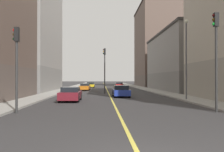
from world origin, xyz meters
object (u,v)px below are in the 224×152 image
at_px(traffic_light_left_near, 216,48).
at_px(street_lamp_left_near, 186,51).
at_px(traffic_light_right_near, 16,57).
at_px(car_yellow, 91,85).
at_px(building_right_midblock, 22,29).
at_px(building_left_far, 159,47).
at_px(car_maroon, 71,94).
at_px(car_blue, 121,91).
at_px(car_red, 119,85).
at_px(building_left_mid, 189,62).
at_px(car_orange, 85,87).
at_px(traffic_light_median_far, 105,65).

relative_size(traffic_light_left_near, street_lamp_left_near, 0.82).
xyz_separation_m(traffic_light_right_near, car_yellow, (2.68, 46.90, -2.92)).
bearing_deg(street_lamp_left_near, building_right_midblock, 137.96).
bearing_deg(building_left_far, car_yellow, -154.84).
bearing_deg(building_right_midblock, car_maroon, -61.90).
distance_m(car_blue, car_red, 35.01).
bearing_deg(car_yellow, building_left_mid, -41.74).
xyz_separation_m(building_left_far, car_red, (-11.47, -6.43, -10.53)).
relative_size(building_right_midblock, traffic_light_left_near, 3.36).
bearing_deg(car_orange, traffic_light_right_near, -94.13).
xyz_separation_m(street_lamp_left_near, car_blue, (-6.12, 5.31, -4.22)).
relative_size(traffic_light_median_far, car_red, 1.54).
height_order(building_left_mid, car_orange, building_left_mid).
bearing_deg(building_left_far, traffic_light_left_near, -98.74).
relative_size(building_right_midblock, car_blue, 5.15).
xyz_separation_m(building_right_midblock, traffic_light_median_far, (14.33, -7.67, -6.64)).
bearing_deg(building_left_far, car_red, -150.75).
bearing_deg(car_orange, street_lamp_left_near, -63.10).
relative_size(car_orange, car_red, 1.06).
distance_m(building_left_far, traffic_light_median_far, 38.22).
bearing_deg(traffic_light_left_near, car_blue, 109.66).
distance_m(traffic_light_median_far, car_red, 28.32).
xyz_separation_m(car_blue, car_maroon, (-5.31, -5.56, 0.01)).
height_order(traffic_light_right_near, car_yellow, traffic_light_right_near).
bearing_deg(building_left_mid, traffic_light_right_near, -125.20).
relative_size(traffic_light_left_near, car_yellow, 1.55).
relative_size(car_blue, car_red, 0.99).
height_order(building_left_mid, traffic_light_left_near, building_left_mid).
relative_size(traffic_light_right_near, car_yellow, 1.30).
distance_m(car_orange, car_red, 19.12).
distance_m(building_left_mid, car_blue, 21.50).
relative_size(building_left_mid, building_left_far, 1.10).
relative_size(car_yellow, car_red, 0.98).
xyz_separation_m(building_left_mid, car_maroon, (-18.98, -21.51, -4.58)).
bearing_deg(car_red, traffic_light_right_near, -101.33).
bearing_deg(building_left_far, car_orange, -128.46).
relative_size(traffic_light_right_near, street_lamp_left_near, 0.68).
height_order(building_right_midblock, traffic_light_median_far, building_right_midblock).
bearing_deg(car_blue, car_maroon, -133.70).
bearing_deg(building_right_midblock, traffic_light_median_far, -28.18).
height_order(traffic_light_right_near, car_red, traffic_light_right_near).
xyz_separation_m(traffic_light_left_near, car_yellow, (-10.11, 46.90, -3.53)).
bearing_deg(building_left_far, traffic_light_median_far, -114.41).
relative_size(traffic_light_left_near, car_red, 1.51).
distance_m(traffic_light_left_near, car_blue, 15.58).
bearing_deg(building_left_mid, car_maroon, -131.42).
xyz_separation_m(building_left_mid, traffic_light_right_near, (-21.34, -30.25, -1.72)).
distance_m(street_lamp_left_near, car_yellow, 39.74).
height_order(traffic_light_left_near, car_maroon, traffic_light_left_near).
bearing_deg(traffic_light_right_near, car_yellow, 86.73).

